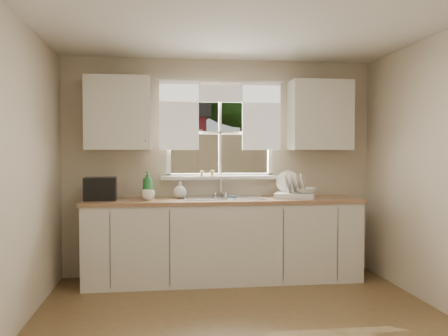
{
  "coord_description": "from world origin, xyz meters",
  "views": [
    {
      "loc": [
        -0.67,
        -3.5,
        1.43
      ],
      "look_at": [
        0.0,
        1.65,
        1.25
      ],
      "focal_mm": 38.0,
      "sensor_mm": 36.0,
      "label": 1
    }
  ],
  "objects": [
    {
      "name": "ceiling",
      "position": [
        0.0,
        0.0,
        2.5
      ],
      "size": [
        3.6,
        4.0,
        0.02
      ],
      "primitive_type": "cube",
      "color": "silver",
      "rests_on": "room_walls"
    },
    {
      "name": "upper_cabinet_right",
      "position": [
        1.15,
        1.82,
        1.85
      ],
      "size": [
        0.7,
        0.33,
        0.8
      ],
      "primitive_type": "cube",
      "color": "silver",
      "rests_on": "room_walls"
    },
    {
      "name": "sill_jars",
      "position": [
        -0.16,
        1.94,
        1.18
      ],
      "size": [
        0.16,
        0.04,
        0.06
      ],
      "color": "brown",
      "rests_on": "window"
    },
    {
      "name": "bowl",
      "position": [
        0.92,
        1.6,
        1.0
      ],
      "size": [
        0.27,
        0.27,
        0.06
      ],
      "primitive_type": "imported",
      "rotation": [
        0.0,
        0.0,
        -0.14
      ],
      "color": "silver",
      "rests_on": "dish_rack"
    },
    {
      "name": "soap_bottle_a",
      "position": [
        -0.83,
        1.77,
        1.07
      ],
      "size": [
        0.15,
        0.15,
        0.31
      ],
      "primitive_type": "imported",
      "rotation": [
        0.0,
        0.0,
        -0.33
      ],
      "color": "#287D37",
      "rests_on": "countertop"
    },
    {
      "name": "cup",
      "position": [
        -0.82,
        1.62,
        0.97
      ],
      "size": [
        0.18,
        0.18,
        0.11
      ],
      "primitive_type": "imported",
      "rotation": [
        0.0,
        0.0,
        0.37
      ],
      "color": "white",
      "rests_on": "countertop"
    },
    {
      "name": "wall_outlet",
      "position": [
        0.88,
        1.99,
        1.08
      ],
      "size": [
        0.08,
        0.01,
        0.12
      ],
      "primitive_type": "cube",
      "color": "beige",
      "rests_on": "room_walls"
    },
    {
      "name": "soap_bottle_c",
      "position": [
        -0.48,
        1.79,
        1.0
      ],
      "size": [
        0.19,
        0.19,
        0.19
      ],
      "primitive_type": "imported",
      "rotation": [
        0.0,
        0.0,
        0.33
      ],
      "color": "#C0B69E",
      "rests_on": "countertop"
    },
    {
      "name": "upper_cabinet_left",
      "position": [
        -1.15,
        1.82,
        1.85
      ],
      "size": [
        0.7,
        0.33,
        0.8
      ],
      "primitive_type": "cube",
      "color": "silver",
      "rests_on": "room_walls"
    },
    {
      "name": "window",
      "position": [
        0.0,
        2.0,
        1.49
      ],
      "size": [
        1.38,
        0.16,
        1.06
      ],
      "color": "white",
      "rests_on": "room_walls"
    },
    {
      "name": "black_appliance",
      "position": [
        -1.33,
        1.7,
        1.03
      ],
      "size": [
        0.35,
        0.31,
        0.24
      ],
      "primitive_type": "cube",
      "rotation": [
        0.0,
        0.0,
        0.05
      ],
      "color": "black",
      "rests_on": "countertop"
    },
    {
      "name": "backyard",
      "position": [
        0.58,
        8.42,
        3.46
      ],
      "size": [
        20.0,
        10.0,
        6.13
      ],
      "color": "#335421",
      "rests_on": "ground"
    },
    {
      "name": "dish_rack",
      "position": [
        0.8,
        1.65,
        0.98
      ],
      "size": [
        0.52,
        0.46,
        0.3
      ],
      "color": "white",
      "rests_on": "countertop"
    },
    {
      "name": "curtains",
      "position": [
        0.0,
        1.95,
        1.93
      ],
      "size": [
        1.5,
        0.03,
        0.81
      ],
      "color": "white",
      "rests_on": "room_walls"
    },
    {
      "name": "saucer",
      "position": [
        -1.4,
        1.67,
        0.92
      ],
      "size": [
        0.2,
        0.2,
        0.01
      ],
      "primitive_type": "cylinder",
      "color": "white",
      "rests_on": "countertop"
    },
    {
      "name": "soap_bottle_b",
      "position": [
        -0.46,
        1.84,
        0.99
      ],
      "size": [
        0.08,
        0.08,
        0.16
      ],
      "primitive_type": "imported",
      "rotation": [
        0.0,
        0.0,
        -0.14
      ],
      "color": "#2E57AE",
      "rests_on": "countertop"
    },
    {
      "name": "countertop",
      "position": [
        0.0,
        1.68,
        0.89
      ],
      "size": [
        3.04,
        0.65,
        0.04
      ],
      "primitive_type": "cube",
      "color": "#9D724E",
      "rests_on": "base_cabinets"
    },
    {
      "name": "room_walls",
      "position": [
        0.0,
        -0.07,
        1.24
      ],
      "size": [
        3.62,
        4.02,
        2.5
      ],
      "color": "beige",
      "rests_on": "ground"
    },
    {
      "name": "base_cabinets",
      "position": [
        0.0,
        1.68,
        0.43
      ],
      "size": [
        3.0,
        0.62,
        0.87
      ],
      "primitive_type": "cube",
      "color": "silver",
      "rests_on": "ground"
    },
    {
      "name": "sink",
      "position": [
        0.0,
        1.71,
        0.84
      ],
      "size": [
        0.88,
        0.52,
        0.4
      ],
      "color": "#B7B7BC",
      "rests_on": "countertop"
    }
  ]
}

